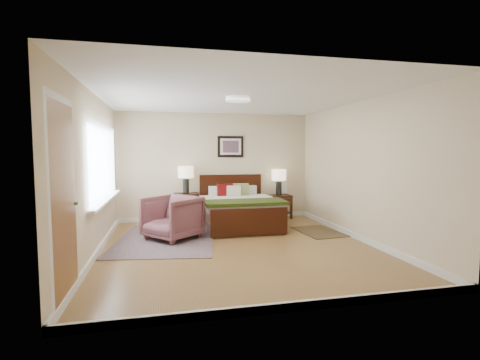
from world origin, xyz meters
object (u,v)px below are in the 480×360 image
Objects in this scene: bed at (239,204)px; rug_persian at (166,239)px; nightstand_right at (279,204)px; armchair at (172,218)px; lamp_right at (279,177)px; lamp_left at (186,174)px; nightstand_left at (186,199)px.

rug_persian is (-1.53, -0.83, -0.48)m from bed.
armchair is (-2.56, -1.53, 0.04)m from nightstand_right.
armchair is 0.41m from rug_persian.
lamp_right is (1.14, 0.72, 0.51)m from bed.
lamp_right reaches higher than rug_persian.
armchair is at bearing -148.98° from lamp_right.
lamp_left is (-1.07, 0.72, 0.61)m from bed.
lamp_left is at bearing 90.00° from nightstand_left.
bed is 1.28m from nightstand_left.
nightstand_right is at bearing -90.00° from lamp_right.
armchair is at bearing 10.29° from rug_persian.
bed is at bearing -148.37° from nightstand_right.
bed is 1.42m from lamp_left.
lamp_left is 1.94m from rug_persian.
armchair reaches higher than nightstand_left.
rug_persian is (-0.46, -1.52, -0.53)m from nightstand_left.
bed reaches higher than nightstand_right.
nightstand_right is at bearing 0.21° from nightstand_left.
lamp_left is (-2.21, 0.01, 0.74)m from nightstand_right.
nightstand_right is 0.65× the size of armchair.
nightstand_left is 2.22m from nightstand_right.
lamp_right is at bearing 0.57° from nightstand_left.
armchair is at bearing -102.76° from lamp_left.
rug_persian is at bearing -150.04° from lamp_right.
lamp_right is (0.00, 0.01, 0.64)m from nightstand_right.
nightstand_left is at bearing -90.00° from lamp_left.
armchair is at bearing -102.93° from nightstand_left.
lamp_right is 3.24m from rug_persian.
lamp_left is 0.25× the size of rug_persian.
nightstand_left is at bearing 146.95° from bed.
lamp_left is 0.70× the size of armchair.
rug_persian is (-0.12, -0.00, -0.39)m from armchair.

